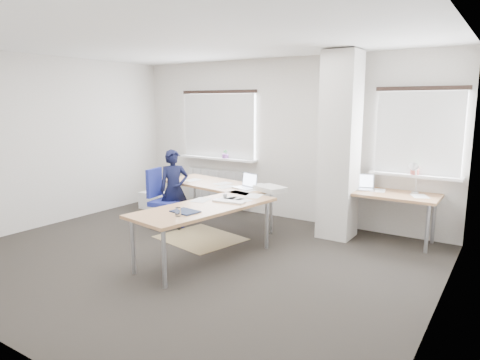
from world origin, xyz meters
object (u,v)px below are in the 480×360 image
Objects in this scene: desk_main at (215,196)px; person at (174,189)px; task_chair at (164,212)px; desk_side at (388,196)px.

person is at bearing 177.40° from desk_main.
task_chair reaches higher than desk_main.
person is (0.13, 0.11, 0.37)m from task_chair.
desk_main is 3.00× the size of task_chair.
desk_main is 1.19m from task_chair.
person reaches higher than task_chair.
desk_side is (2.11, 1.45, -0.01)m from desk_main.
desk_side reaches higher than desk_main.
task_chair is at bearing -175.73° from desk_main.
desk_main is at bearing -145.56° from desk_side.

